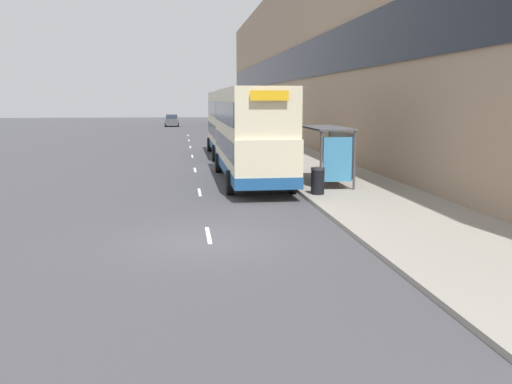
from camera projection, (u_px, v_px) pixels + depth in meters
ground_plane at (210, 241)px, 15.48m from camera, size 220.00×220.00×0.00m
pavement at (258, 139)px, 53.98m from camera, size 5.00×93.00×0.14m
terrace_facade at (300, 59)px, 53.29m from camera, size 3.10×93.00×15.17m
lane_mark_0 at (208, 235)px, 16.15m from camera, size 0.12×2.00×0.01m
lane_mark_1 at (200, 192)px, 23.62m from camera, size 0.12×2.00×0.01m
lane_mark_2 at (195, 170)px, 31.09m from camera, size 0.12×2.00×0.01m
lane_mark_3 at (192, 156)px, 38.56m from camera, size 0.12×2.00×0.01m
lane_mark_4 at (190, 147)px, 46.03m from camera, size 0.12×2.00×0.01m
lane_mark_5 at (189, 140)px, 53.50m from camera, size 0.12×2.00×0.01m
lane_mark_6 at (188, 135)px, 60.97m from camera, size 0.12×2.00×0.01m
bus_shelter at (332, 144)px, 24.75m from camera, size 1.60×4.20×2.48m
double_decker_bus_near at (251, 133)px, 26.20m from camera, size 2.85×11.22×4.30m
double_decker_bus_ahead at (230, 122)px, 38.63m from camera, size 2.85×10.34×4.30m
car_0 at (172, 120)px, 81.45m from camera, size 1.99×4.13×1.68m
pedestrian_at_shelter at (352, 160)px, 26.71m from camera, size 0.34×0.34×1.70m
pedestrian_1 at (333, 160)px, 26.57m from camera, size 0.33×0.33×1.69m
litter_bin at (318, 181)px, 22.25m from camera, size 0.55×0.55×1.05m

